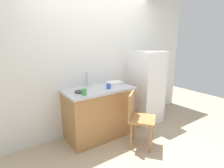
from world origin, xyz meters
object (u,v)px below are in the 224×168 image
object	(u,v)px
refrigerator	(146,87)
chair	(139,117)
cup_blue	(109,86)
dish_tray	(114,83)
cup_green	(84,92)
hotplate	(80,92)

from	to	relation	value
refrigerator	chair	bearing A→B (deg)	-141.24
refrigerator	cup_blue	bearing A→B (deg)	-174.05
refrigerator	dish_tray	size ratio (longest dim) A/B	5.30
chair	cup_blue	xyz separation A→B (m)	(-0.23, 0.52, 0.43)
cup_green	refrigerator	bearing A→B (deg)	7.51
hotplate	refrigerator	bearing A→B (deg)	1.36
chair	dish_tray	bearing A→B (deg)	49.12
chair	refrigerator	bearing A→B (deg)	-0.13
refrigerator	hotplate	world-z (taller)	refrigerator
chair	cup_blue	bearing A→B (deg)	74.52
dish_tray	cup_blue	bearing A→B (deg)	-143.91
dish_tray	cup_blue	world-z (taller)	cup_blue
dish_tray	hotplate	size ratio (longest dim) A/B	1.65
refrigerator	hotplate	distance (m)	1.52
dish_tray	refrigerator	bearing A→B (deg)	-5.86
dish_tray	chair	bearing A→B (deg)	-92.00
chair	cup_blue	distance (m)	0.72
refrigerator	cup_blue	world-z (taller)	refrigerator
hotplate	cup_green	distance (m)	0.17
chair	hotplate	xyz separation A→B (m)	(-0.73, 0.59, 0.40)
hotplate	chair	bearing A→B (deg)	-39.22
refrigerator	dish_tray	bearing A→B (deg)	174.14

